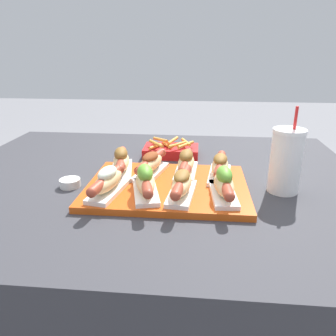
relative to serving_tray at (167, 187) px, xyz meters
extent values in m
cube|color=#333338|center=(-0.06, 0.09, -0.36)|extent=(1.32, 1.03, 0.70)
cube|color=#CC4C14|center=(0.00, 0.00, 0.00)|extent=(0.45, 0.33, 0.02)
cube|color=white|center=(-0.15, -0.08, 0.02)|extent=(0.09, 0.17, 0.01)
ellipsoid|color=#E5C184|center=(-0.15, -0.08, 0.04)|extent=(0.07, 0.15, 0.04)
cylinder|color=#9E3D28|center=(-0.15, -0.08, 0.05)|extent=(0.06, 0.18, 0.03)
sphere|color=#9E3D28|center=(-0.16, -0.16, 0.05)|extent=(0.03, 0.03, 0.03)
sphere|color=#9E3D28|center=(-0.13, 0.01, 0.05)|extent=(0.03, 0.03, 0.03)
ellipsoid|color=silver|center=(-0.15, -0.08, 0.07)|extent=(0.05, 0.09, 0.03)
cube|color=white|center=(-0.05, -0.07, 0.02)|extent=(0.10, 0.17, 0.01)
ellipsoid|color=#E5C184|center=(-0.05, -0.07, 0.04)|extent=(0.08, 0.15, 0.04)
cylinder|color=#9E3D28|center=(-0.05, -0.07, 0.05)|extent=(0.07, 0.18, 0.03)
sphere|color=#9E3D28|center=(-0.03, -0.16, 0.05)|extent=(0.03, 0.03, 0.03)
sphere|color=#9E3D28|center=(-0.07, 0.02, 0.05)|extent=(0.03, 0.03, 0.03)
ellipsoid|color=#5B992D|center=(-0.05, -0.07, 0.07)|extent=(0.06, 0.09, 0.04)
cube|color=white|center=(0.04, -0.07, 0.02)|extent=(0.08, 0.17, 0.01)
ellipsoid|color=#E5C184|center=(0.04, -0.07, 0.04)|extent=(0.06, 0.15, 0.04)
cylinder|color=#9E3D28|center=(0.04, -0.07, 0.05)|extent=(0.05, 0.18, 0.03)
sphere|color=#9E3D28|center=(0.03, -0.16, 0.05)|extent=(0.03, 0.03, 0.03)
sphere|color=#9E3D28|center=(0.05, 0.02, 0.05)|extent=(0.03, 0.03, 0.03)
ellipsoid|color=brown|center=(0.04, -0.07, 0.06)|extent=(0.05, 0.08, 0.02)
cube|color=white|center=(0.15, -0.07, 0.02)|extent=(0.07, 0.17, 0.01)
ellipsoid|color=#E5C184|center=(0.15, -0.07, 0.04)|extent=(0.06, 0.15, 0.04)
cylinder|color=#9E3D28|center=(0.15, -0.07, 0.05)|extent=(0.04, 0.18, 0.03)
sphere|color=#9E3D28|center=(0.16, -0.16, 0.05)|extent=(0.03, 0.03, 0.03)
sphere|color=#9E3D28|center=(0.14, 0.02, 0.05)|extent=(0.03, 0.03, 0.03)
ellipsoid|color=#5B992D|center=(0.15, -0.07, 0.07)|extent=(0.05, 0.08, 0.04)
cube|color=white|center=(-0.15, 0.08, 0.02)|extent=(0.09, 0.17, 0.01)
ellipsoid|color=#E5C184|center=(-0.15, 0.08, 0.04)|extent=(0.07, 0.15, 0.04)
cylinder|color=#9E3D28|center=(-0.15, 0.08, 0.05)|extent=(0.06, 0.18, 0.03)
sphere|color=#9E3D28|center=(-0.13, -0.01, 0.05)|extent=(0.03, 0.03, 0.03)
sphere|color=#9E3D28|center=(-0.17, 0.17, 0.05)|extent=(0.03, 0.03, 0.03)
ellipsoid|color=brown|center=(-0.15, 0.08, 0.07)|extent=(0.05, 0.09, 0.04)
cube|color=white|center=(-0.05, 0.07, 0.02)|extent=(0.10, 0.17, 0.01)
ellipsoid|color=#E5C184|center=(-0.05, 0.07, 0.04)|extent=(0.08, 0.15, 0.04)
cylinder|color=#9E3D28|center=(-0.05, 0.07, 0.05)|extent=(0.07, 0.18, 0.03)
sphere|color=#9E3D28|center=(-0.08, -0.02, 0.05)|extent=(0.03, 0.03, 0.03)
sphere|color=#9E3D28|center=(-0.03, 0.16, 0.05)|extent=(0.03, 0.03, 0.03)
ellipsoid|color=brown|center=(-0.05, 0.07, 0.06)|extent=(0.06, 0.09, 0.02)
cube|color=white|center=(0.05, 0.08, 0.02)|extent=(0.07, 0.17, 0.01)
ellipsoid|color=#E5C184|center=(0.05, 0.08, 0.04)|extent=(0.06, 0.15, 0.04)
cylinder|color=#9E3D28|center=(0.05, 0.08, 0.05)|extent=(0.04, 0.18, 0.03)
sphere|color=#9E3D28|center=(0.04, -0.01, 0.05)|extent=(0.03, 0.03, 0.03)
sphere|color=#9E3D28|center=(0.05, 0.17, 0.05)|extent=(0.03, 0.03, 0.03)
ellipsoid|color=brown|center=(0.05, 0.08, 0.07)|extent=(0.04, 0.08, 0.03)
cube|color=white|center=(0.15, 0.07, 0.02)|extent=(0.08, 0.17, 0.01)
ellipsoid|color=#E5C184|center=(0.15, 0.07, 0.04)|extent=(0.06, 0.15, 0.04)
cylinder|color=#9E3D28|center=(0.15, 0.07, 0.05)|extent=(0.05, 0.18, 0.03)
sphere|color=#9E3D28|center=(0.14, -0.02, 0.05)|extent=(0.03, 0.03, 0.03)
sphere|color=#9E3D28|center=(0.16, 0.16, 0.05)|extent=(0.03, 0.03, 0.03)
ellipsoid|color=brown|center=(0.15, 0.07, 0.06)|extent=(0.05, 0.08, 0.03)
cylinder|color=silver|center=(-0.28, -0.01, 0.00)|extent=(0.06, 0.06, 0.02)
cylinder|color=beige|center=(-0.28, -0.01, 0.01)|extent=(0.05, 0.05, 0.01)
cylinder|color=white|center=(0.32, 0.02, 0.08)|extent=(0.08, 0.08, 0.17)
cylinder|color=white|center=(0.32, 0.02, 0.16)|extent=(0.09, 0.09, 0.01)
cylinder|color=red|center=(0.33, 0.02, 0.20)|extent=(0.01, 0.01, 0.06)
cube|color=#B21919|center=(-0.02, 0.31, 0.01)|extent=(0.20, 0.12, 0.03)
cylinder|color=gold|center=(-0.07, 0.28, 0.03)|extent=(0.04, 0.06, 0.01)
cylinder|color=gold|center=(-0.05, 0.33, 0.05)|extent=(0.06, 0.05, 0.01)
cylinder|color=gold|center=(-0.07, 0.28, 0.05)|extent=(0.06, 0.07, 0.01)
cylinder|color=gold|center=(-0.03, 0.30, 0.03)|extent=(0.04, 0.06, 0.01)
cylinder|color=gold|center=(0.04, 0.27, 0.04)|extent=(0.06, 0.08, 0.01)
cylinder|color=gold|center=(0.04, 0.31, 0.05)|extent=(0.04, 0.08, 0.01)
cylinder|color=gold|center=(0.01, 0.27, 0.04)|extent=(0.07, 0.07, 0.01)
cylinder|color=gold|center=(-0.01, 0.33, 0.04)|extent=(0.04, 0.09, 0.01)
camera|label=1|loc=(0.08, -0.85, 0.37)|focal=35.00mm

